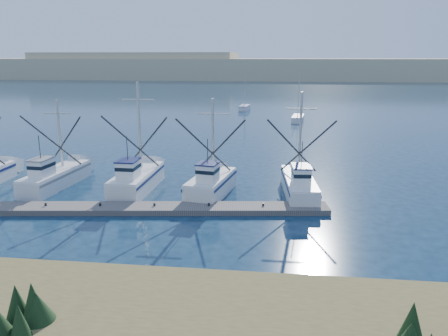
{
  "coord_description": "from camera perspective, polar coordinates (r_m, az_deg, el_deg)",
  "views": [
    {
      "loc": [
        1.72,
        -22.84,
        11.06
      ],
      "look_at": [
        -1.94,
        8.0,
        3.11
      ],
      "focal_mm": 35.0,
      "sensor_mm": 36.0,
      "label": 1
    }
  ],
  "objects": [
    {
      "name": "ground",
      "position": [
        25.43,
        2.26,
        -11.42
      ],
      "size": [
        500.0,
        500.0,
        0.0
      ],
      "primitive_type": "plane",
      "color": "#0B1F34",
      "rests_on": "ground"
    },
    {
      "name": "floating_dock",
      "position": [
        33.24,
        -14.19,
        -5.14
      ],
      "size": [
        31.57,
        5.84,
        0.42
      ],
      "primitive_type": "cube",
      "rotation": [
        0.0,
        0.0,
        0.12
      ],
      "color": "#66605B",
      "rests_on": "ground"
    },
    {
      "name": "dune_ridge",
      "position": [
        232.93,
        6.52,
        12.78
      ],
      "size": [
        360.0,
        60.0,
        10.0
      ],
      "primitive_type": "cube",
      "color": "tan",
      "rests_on": "ground"
    },
    {
      "name": "trawler_fleet",
      "position": [
        37.49,
        -11.85,
        -1.58
      ],
      "size": [
        30.49,
        8.47,
        9.03
      ],
      "color": "silver",
      "rests_on": "ground"
    },
    {
      "name": "sailboat_near",
      "position": [
        78.17,
        9.61,
        6.39
      ],
      "size": [
        2.48,
        6.19,
        8.1
      ],
      "rotation": [
        0.0,
        0.0,
        -0.12
      ],
      "color": "silver",
      "rests_on": "ground"
    },
    {
      "name": "sailboat_far",
      "position": [
        93.75,
        2.7,
        7.88
      ],
      "size": [
        2.21,
        5.37,
        8.1
      ],
      "rotation": [
        0.0,
        0.0,
        -0.1
      ],
      "color": "silver",
      "rests_on": "ground"
    }
  ]
}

